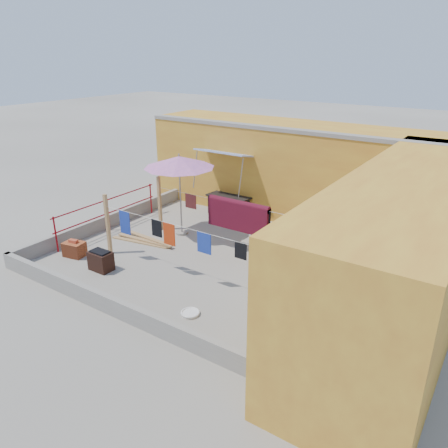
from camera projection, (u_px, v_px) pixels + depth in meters
The scene contains 21 objects.
ground at pixel (208, 257), 12.53m from camera, with size 80.00×80.00×0.00m, color #9E998E.
wall_back at pixel (298, 170), 15.29m from camera, with size 11.00×3.27×3.21m.
wall_right at pixel (406, 249), 9.23m from camera, with size 2.40×9.00×3.20m, color gold.
parapet_front at pixel (113, 306), 9.69m from camera, with size 8.30×0.16×0.44m, color gray.
parapet_left at pixel (109, 221), 14.57m from camera, with size 0.16×7.30×0.44m, color gray.
red_railing at pixel (108, 210), 14.11m from camera, with size 0.05×4.20×1.10m.
clothesline_rig at pixel (231, 219), 12.35m from camera, with size 5.09×2.35×1.80m.
patio_umbrella at pixel (179, 162), 13.24m from camera, with size 2.39×2.39×2.62m.
outdoor_table at pixel (229, 198), 15.49m from camera, with size 1.60×0.93×0.72m.
brick_stack at pixel (74, 249), 12.50m from camera, with size 0.65×0.52×0.50m.
lumber_pile at pixel (144, 240), 13.46m from camera, with size 2.13×0.60×0.13m.
brazier at pixel (101, 261), 11.69m from camera, with size 0.62×0.42×0.56m.
white_basin at pixel (190, 313), 9.76m from camera, with size 0.43×0.43×0.08m.
water_jug_a at pixel (356, 260), 11.93m from camera, with size 0.24×0.24×0.37m.
water_jug_b at pixel (360, 256), 12.18m from camera, with size 0.23×0.23×0.36m.
green_hose at pixel (341, 240), 13.53m from camera, with size 0.54×0.54×0.08m.
plant_back_a at pixel (261, 217), 14.44m from camera, with size 0.67×0.58×0.75m, color #25621C.
plant_back_b at pixel (338, 231), 13.50m from camera, with size 0.35×0.35×0.62m, color #25621C.
plant_right_a at pixel (314, 239), 12.59m from camera, with size 0.47×0.32×0.90m, color #25621C.
plant_right_b at pixel (337, 275), 10.71m from camera, with size 0.42×0.34×0.77m, color #25621C.
plant_right_c at pixel (295, 325), 8.89m from camera, with size 0.54×0.46×0.59m, color #25621C.
Camera 1 is at (6.71, -9.10, 5.50)m, focal length 35.00 mm.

